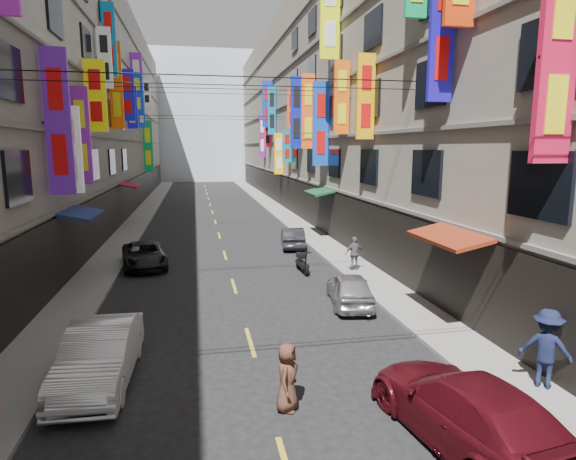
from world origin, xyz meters
name	(u,v)px	position (x,y,z in m)	size (l,w,h in m)	color
sidewalk_left	(135,224)	(-6.00, 42.00, 0.06)	(2.00, 90.00, 0.12)	slate
sidewalk_right	(290,219)	(6.00, 42.00, 0.06)	(2.00, 90.00, 0.12)	slate
building_row_left	(40,94)	(-11.99, 42.00, 9.49)	(10.14, 90.00, 19.00)	gray
building_row_right	(364,100)	(11.99, 42.00, 9.49)	(10.14, 90.00, 19.00)	gray
haze_block	(201,117)	(0.00, 92.00, 11.00)	(18.00, 8.00, 22.00)	silver
shop_signage	(216,90)	(0.00, 34.97, 9.17)	(14.00, 55.00, 12.53)	#0E50A5
street_awnings	(201,210)	(-1.26, 26.00, 3.00)	(13.99, 35.20, 0.41)	#165317
overhead_cables	(221,87)	(0.00, 30.00, 8.80)	(14.00, 38.04, 1.24)	black
lane_markings	(217,228)	(0.00, 39.00, 0.00)	(0.12, 80.20, 0.01)	gold
scooter_far_right	(302,263)	(3.30, 25.69, 0.44)	(0.50, 1.80, 1.14)	black
car_left_mid	(99,355)	(-3.90, 16.20, 0.72)	(1.52, 4.37, 1.44)	white
car_left_far	(144,255)	(-4.00, 28.11, 0.59)	(1.96, 4.26, 1.18)	black
car_right_near	(467,410)	(3.57, 12.22, 0.71)	(1.98, 4.88, 1.42)	maroon
car_right_mid	(350,289)	(4.00, 20.75, 0.61)	(1.44, 3.59, 1.22)	silver
car_right_far	(293,238)	(4.00, 31.31, 0.59)	(1.24, 3.57, 1.18)	#27282F
pedestrian_rnear	(547,348)	(6.53, 13.76, 1.07)	(1.23, 0.63, 1.90)	#121732
pedestrian_rfar	(355,253)	(5.68, 25.17, 0.91)	(0.93, 0.53, 1.58)	#58575A
pedestrian_crossing	(287,377)	(0.38, 14.09, 0.77)	(0.75, 0.51, 1.54)	#4D2C1F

